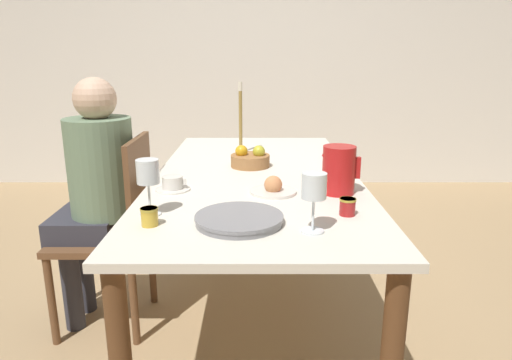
# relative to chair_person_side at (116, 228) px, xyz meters

# --- Properties ---
(ground_plane) EXTENTS (20.00, 20.00, 0.00)m
(ground_plane) POSITION_rel_chair_person_side_xyz_m (0.66, 0.09, -0.50)
(ground_plane) COLOR tan
(wall_back) EXTENTS (10.00, 0.06, 2.60)m
(wall_back) POSITION_rel_chair_person_side_xyz_m (0.66, 2.58, 0.80)
(wall_back) COLOR silver
(wall_back) RESTS_ON ground_plane
(dining_table) EXTENTS (0.95, 1.94, 0.73)m
(dining_table) POSITION_rel_chair_person_side_xyz_m (0.66, 0.09, 0.15)
(dining_table) COLOR silver
(dining_table) RESTS_ON ground_plane
(chair_person_side) EXTENTS (0.42, 0.42, 0.92)m
(chair_person_side) POSITION_rel_chair_person_side_xyz_m (0.00, 0.00, 0.00)
(chair_person_side) COLOR brown
(chair_person_side) RESTS_ON ground_plane
(person_seated) EXTENTS (0.39, 0.41, 1.19)m
(person_seated) POSITION_rel_chair_person_side_xyz_m (-0.09, 0.03, 0.21)
(person_seated) COLOR #33333D
(person_seated) RESTS_ON ground_plane
(red_pitcher) EXTENTS (0.16, 0.13, 0.20)m
(red_pitcher) POSITION_rel_chair_person_side_xyz_m (1.00, -0.22, 0.34)
(red_pitcher) COLOR red
(red_pitcher) RESTS_ON dining_table
(wine_glass_water) EXTENTS (0.08, 0.08, 0.20)m
(wine_glass_water) POSITION_rel_chair_person_side_xyz_m (0.28, -0.48, 0.39)
(wine_glass_water) COLOR white
(wine_glass_water) RESTS_ON dining_table
(wine_glass_juice) EXTENTS (0.08, 0.08, 0.20)m
(wine_glass_juice) POSITION_rel_chair_person_side_xyz_m (0.84, -0.64, 0.38)
(wine_glass_juice) COLOR white
(wine_glass_juice) RESTS_ON dining_table
(teacup_near_person) EXTENTS (0.15, 0.15, 0.06)m
(teacup_near_person) POSITION_rel_chair_person_side_xyz_m (0.31, -0.18, 0.26)
(teacup_near_person) COLOR silver
(teacup_near_person) RESTS_ON dining_table
(serving_tray) EXTENTS (0.30, 0.30, 0.03)m
(serving_tray) POSITION_rel_chair_person_side_xyz_m (0.60, -0.57, 0.25)
(serving_tray) COLOR gray
(serving_tray) RESTS_ON dining_table
(bread_plate) EXTENTS (0.19, 0.19, 0.07)m
(bread_plate) POSITION_rel_chair_person_side_xyz_m (0.73, -0.22, 0.26)
(bread_plate) COLOR silver
(bread_plate) RESTS_ON dining_table
(jam_jar_amber) EXTENTS (0.06, 0.06, 0.06)m
(jam_jar_amber) POSITION_rel_chair_person_side_xyz_m (0.31, -0.59, 0.27)
(jam_jar_amber) COLOR gold
(jam_jar_amber) RESTS_ON dining_table
(jam_jar_red) EXTENTS (0.06, 0.06, 0.06)m
(jam_jar_red) POSITION_rel_chair_person_side_xyz_m (0.98, -0.48, 0.27)
(jam_jar_red) COLOR #A81E1E
(jam_jar_red) RESTS_ON dining_table
(fruit_bowl) EXTENTS (0.20, 0.20, 0.11)m
(fruit_bowl) POSITION_rel_chair_person_side_xyz_m (0.63, 0.24, 0.28)
(fruit_bowl) COLOR #9E6B3D
(fruit_bowl) RESTS_ON dining_table
(candlestick_tall) EXTENTS (0.06, 0.06, 0.40)m
(candlestick_tall) POSITION_rel_chair_person_side_xyz_m (0.57, 0.59, 0.40)
(candlestick_tall) COLOR olive
(candlestick_tall) RESTS_ON dining_table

